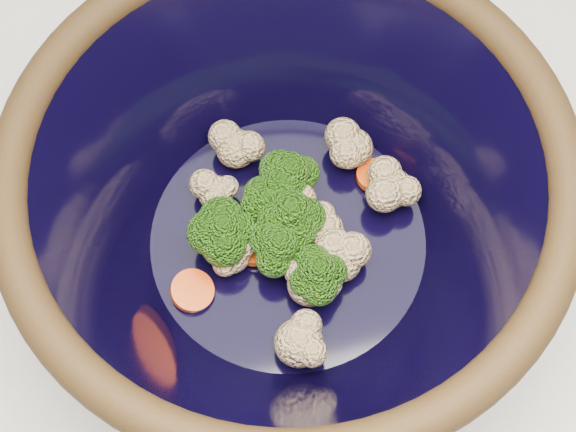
# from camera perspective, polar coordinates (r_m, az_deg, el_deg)

# --- Properties ---
(ground) EXTENTS (3.00, 3.00, 0.00)m
(ground) POSITION_cam_1_polar(r_m,az_deg,el_deg) (1.50, -0.47, -13.47)
(ground) COLOR #9E7A54
(ground) RESTS_ON ground
(counter) EXTENTS (1.20, 1.20, 0.90)m
(counter) POSITION_cam_1_polar(r_m,az_deg,el_deg) (1.07, -0.66, -8.67)
(counter) COLOR silver
(counter) RESTS_ON ground
(mixing_bowl) EXTENTS (0.36, 0.36, 0.16)m
(mixing_bowl) POSITION_cam_1_polar(r_m,az_deg,el_deg) (0.54, -0.00, 0.69)
(mixing_bowl) COLOR black
(mixing_bowl) RESTS_ON counter
(vegetable_pile) EXTENTS (0.19, 0.19, 0.06)m
(vegetable_pile) POSITION_cam_1_polar(r_m,az_deg,el_deg) (0.56, -0.03, -0.62)
(vegetable_pile) COLOR #608442
(vegetable_pile) RESTS_ON mixing_bowl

